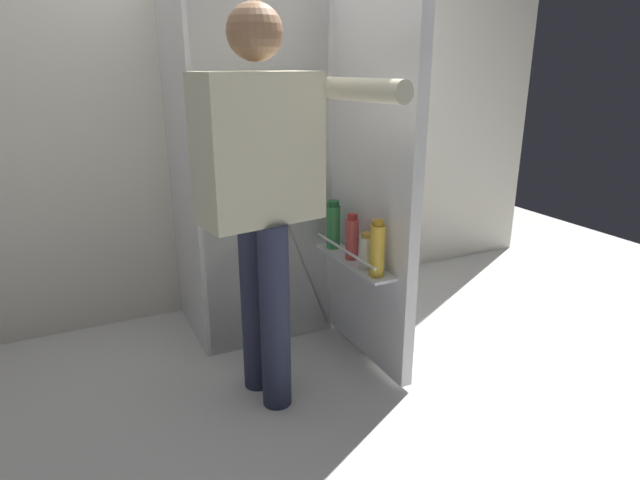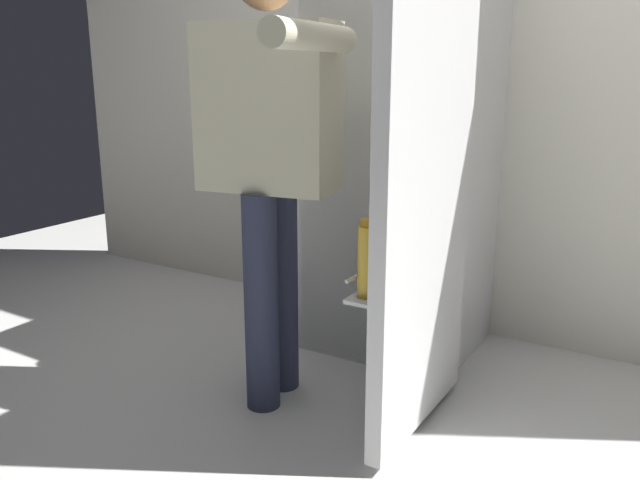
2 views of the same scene
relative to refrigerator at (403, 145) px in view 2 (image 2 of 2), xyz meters
The scene contains 4 objects.
ground_plane 1.01m from the refrigerator, 93.66° to the right, with size 6.38×6.38×0.00m, color silver.
kitchen_wall 0.57m from the refrigerator, 94.45° to the left, with size 4.40×0.10×2.57m, color silver.
refrigerator is the anchor object (origin of this frame).
person 0.67m from the refrigerator, 107.44° to the right, with size 0.62×0.72×1.56m.
Camera 2 is at (1.12, -1.96, 1.19)m, focal length 36.73 mm.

